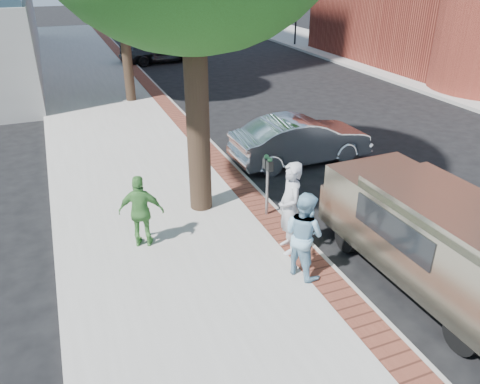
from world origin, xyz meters
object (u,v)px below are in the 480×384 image
person_officer (304,234)px  person_green (141,211)px  parking_meter (268,173)px  bg_car (159,49)px  person_gray (290,208)px  van (431,233)px  sedan_silver (301,140)px

person_officer → person_green: bearing=31.5°
parking_meter → bg_car: parking_meter is taller
person_officer → person_gray: bearing=-27.7°
person_officer → van: bearing=-130.5°
person_gray → bg_car: 20.67m
person_gray → person_officer: size_ratio=1.15×
person_officer → person_green: 3.32m
parking_meter → person_officer: 2.32m
van → person_green: bearing=147.2°
person_green → bg_car: 19.85m
person_green → sedan_silver: person_green is taller
person_officer → bg_car: 21.46m
parking_meter → person_green: (-2.91, -0.21, -0.27)m
parking_meter → bg_car: size_ratio=0.33×
person_gray → van: bearing=62.3°
person_officer → sedan_silver: 5.81m
van → sedan_silver: bearing=83.4°
person_officer → sedan_silver: (2.73, 5.12, -0.30)m
person_officer → van: person_officer is taller
person_green → van: bearing=168.4°
sedan_silver → person_officer: bearing=150.9°
bg_car → person_gray: bearing=167.4°
person_officer → person_green: person_officer is taller
sedan_silver → van: size_ratio=0.85×
parking_meter → person_green: 2.93m
person_gray → van: person_gray is taller
van → person_gray: bearing=140.8°
person_officer → person_green: (-2.59, 2.07, -0.06)m
sedan_silver → bg_car: bg_car is taller
person_gray → person_green: (-2.69, 1.29, -0.18)m
person_officer → van: 2.36m
person_gray → person_green: size_ratio=1.23×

